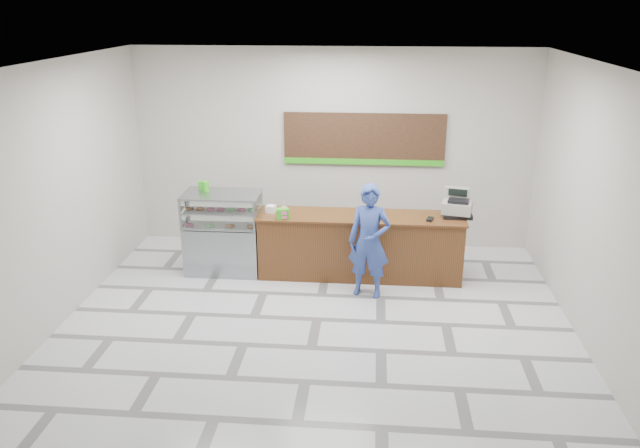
# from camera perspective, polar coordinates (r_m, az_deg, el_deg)

# --- Properties ---
(floor) EXTENTS (7.00, 7.00, 0.00)m
(floor) POSITION_cam_1_polar(r_m,az_deg,el_deg) (8.84, -0.28, -8.71)
(floor) COLOR silver
(floor) RESTS_ON ground
(back_wall) EXTENTS (7.00, 0.00, 7.00)m
(back_wall) POSITION_cam_1_polar(r_m,az_deg,el_deg) (11.04, 1.16, 6.85)
(back_wall) COLOR #B9B4AA
(back_wall) RESTS_ON floor
(ceiling) EXTENTS (7.00, 7.00, 0.00)m
(ceiling) POSITION_cam_1_polar(r_m,az_deg,el_deg) (7.80, -0.32, 14.53)
(ceiling) COLOR silver
(ceiling) RESTS_ON back_wall
(sales_counter) EXTENTS (3.26, 0.76, 1.03)m
(sales_counter) POSITION_cam_1_polar(r_m,az_deg,el_deg) (9.99, 3.69, -1.99)
(sales_counter) COLOR brown
(sales_counter) RESTS_ON floor
(display_case) EXTENTS (1.22, 0.72, 1.33)m
(display_case) POSITION_cam_1_polar(r_m,az_deg,el_deg) (10.22, -8.83, -0.73)
(display_case) COLOR gray
(display_case) RESTS_ON floor
(menu_board) EXTENTS (2.80, 0.06, 0.90)m
(menu_board) POSITION_cam_1_polar(r_m,az_deg,el_deg) (10.94, 4.05, 7.67)
(menu_board) COLOR black
(menu_board) RESTS_ON back_wall
(cash_register) EXTENTS (0.54, 0.55, 0.42)m
(cash_register) POSITION_cam_1_polar(r_m,az_deg,el_deg) (9.98, 12.44, 1.64)
(cash_register) COLOR black
(cash_register) RESTS_ON sales_counter
(card_terminal) EXTENTS (0.13, 0.18, 0.04)m
(card_terminal) POSITION_cam_1_polar(r_m,az_deg,el_deg) (9.71, 10.03, 0.43)
(card_terminal) COLOR black
(card_terminal) RESTS_ON sales_counter
(serving_tray) EXTENTS (0.39, 0.32, 0.02)m
(serving_tray) POSITION_cam_1_polar(r_m,az_deg,el_deg) (9.75, 4.40, 0.70)
(serving_tray) COLOR #58C200
(serving_tray) RESTS_ON sales_counter
(napkin_box) EXTENTS (0.17, 0.17, 0.12)m
(napkin_box) POSITION_cam_1_polar(r_m,az_deg,el_deg) (9.94, -4.51, 1.37)
(napkin_box) COLOR white
(napkin_box) RESTS_ON sales_counter
(straw_cup) EXTENTS (0.08, 0.08, 0.12)m
(straw_cup) POSITION_cam_1_polar(r_m,az_deg,el_deg) (9.86, -3.32, 1.24)
(straw_cup) COLOR silver
(straw_cup) RESTS_ON sales_counter
(promo_box) EXTENTS (0.21, 0.17, 0.16)m
(promo_box) POSITION_cam_1_polar(r_m,az_deg,el_deg) (9.63, -3.45, 0.94)
(promo_box) COLOR green
(promo_box) RESTS_ON sales_counter
(donut_decal) EXTENTS (0.18, 0.18, 0.00)m
(donut_decal) POSITION_cam_1_polar(r_m,az_deg,el_deg) (9.67, 4.60, 0.49)
(donut_decal) COLOR #E15287
(donut_decal) RESTS_ON sales_counter
(green_cup_left) EXTENTS (0.09, 0.09, 0.14)m
(green_cup_left) POSITION_cam_1_polar(r_m,az_deg,el_deg) (10.29, -10.82, 3.52)
(green_cup_left) COLOR green
(green_cup_left) RESTS_ON display_case
(green_cup_right) EXTENTS (0.10, 0.10, 0.16)m
(green_cup_right) POSITION_cam_1_polar(r_m,az_deg,el_deg) (10.17, -10.40, 3.42)
(green_cup_right) COLOR green
(green_cup_right) RESTS_ON display_case
(customer) EXTENTS (0.70, 0.53, 1.73)m
(customer) POSITION_cam_1_polar(r_m,az_deg,el_deg) (9.23, 4.53, -1.57)
(customer) COLOR #304693
(customer) RESTS_ON floor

